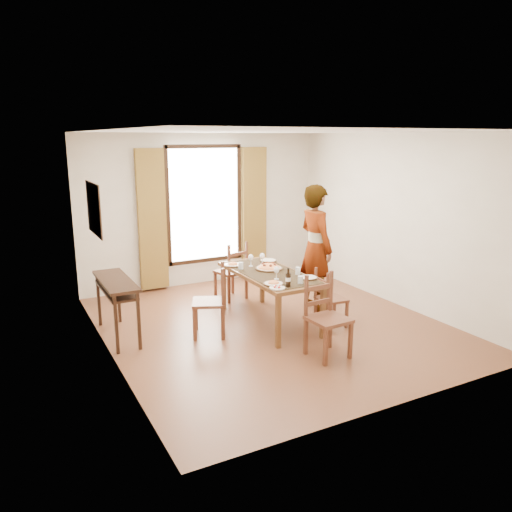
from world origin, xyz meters
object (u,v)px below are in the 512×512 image
dining_table (269,277)px  pasta_platter (269,266)px  console_table (116,288)px  man (316,248)px

dining_table → pasta_platter: bearing=63.8°
pasta_platter → console_table: bearing=170.8°
man → pasta_platter: man is taller
console_table → man: bearing=-5.2°
man → dining_table: bearing=104.2°
man → console_table: bearing=86.5°
console_table → dining_table: console_table is taller
man → pasta_platter: 0.88m
console_table → pasta_platter: 2.15m
console_table → man: (2.99, -0.27, 0.29)m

